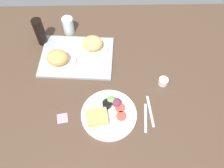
% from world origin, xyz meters
% --- Properties ---
extents(ground_plane, '(1.90, 1.50, 0.03)m').
position_xyz_m(ground_plane, '(0.00, 0.00, -0.01)').
color(ground_plane, '#4C3828').
extents(serving_tray, '(0.47, 0.36, 0.02)m').
position_xyz_m(serving_tray, '(-0.20, 0.26, 0.01)').
color(serving_tray, '#9EA0A3').
rests_on(serving_tray, ground_plane).
extents(bread_plate_near, '(0.20, 0.20, 0.10)m').
position_xyz_m(bread_plate_near, '(-0.30, 0.20, 0.06)').
color(bread_plate_near, white).
rests_on(bread_plate_near, serving_tray).
extents(bread_plate_far, '(0.20, 0.20, 0.10)m').
position_xyz_m(bread_plate_far, '(-0.10, 0.31, 0.06)').
color(bread_plate_far, white).
rests_on(bread_plate_far, serving_tray).
extents(plate_with_salad, '(0.30, 0.30, 0.05)m').
position_xyz_m(plate_with_salad, '(-0.01, -0.14, 0.02)').
color(plate_with_salad, white).
rests_on(plate_with_salad, ground_plane).
extents(drinking_glass, '(0.07, 0.07, 0.12)m').
position_xyz_m(drinking_glass, '(-0.26, 0.48, 0.06)').
color(drinking_glass, silver).
rests_on(drinking_glass, ground_plane).
extents(soda_bottle, '(0.06, 0.06, 0.19)m').
position_xyz_m(soda_bottle, '(-0.43, 0.39, 0.10)').
color(soda_bottle, black).
rests_on(soda_bottle, ground_plane).
extents(espresso_cup, '(0.06, 0.06, 0.04)m').
position_xyz_m(espresso_cup, '(0.32, 0.05, 0.02)').
color(espresso_cup, silver).
rests_on(espresso_cup, ground_plane).
extents(fork, '(0.03, 0.17, 0.01)m').
position_xyz_m(fork, '(0.20, -0.17, 0.00)').
color(fork, '#B7B7BC').
rests_on(fork, ground_plane).
extents(knife, '(0.03, 0.19, 0.01)m').
position_xyz_m(knife, '(0.23, -0.13, 0.00)').
color(knife, '#B7B7BC').
rests_on(knife, ground_plane).
extents(sticky_note, '(0.06, 0.06, 0.00)m').
position_xyz_m(sticky_note, '(-0.25, -0.16, 0.00)').
color(sticky_note, pink).
rests_on(sticky_note, ground_plane).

